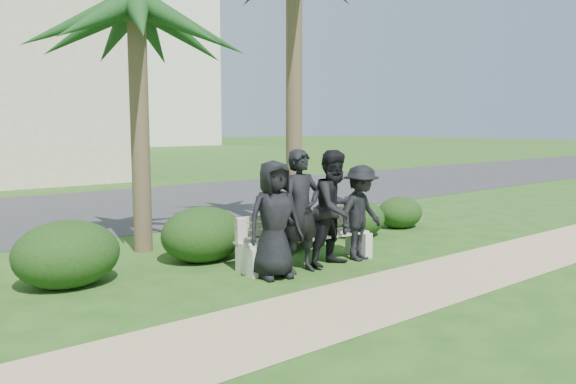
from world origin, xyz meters
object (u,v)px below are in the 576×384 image
(man_d, at_px, (361,213))
(man_b, at_px, (301,211))
(man_a, at_px, (274,219))
(man_c, at_px, (335,208))
(palm_left, at_px, (136,10))
(park_bench, at_px, (306,242))

(man_d, bearing_deg, man_b, 168.91)
(man_a, xyz_separation_m, man_c, (1.17, -0.02, 0.06))
(man_a, height_order, man_b, man_b)
(man_a, relative_size, man_d, 1.10)
(palm_left, bearing_deg, park_bench, -57.46)
(park_bench, height_order, man_b, man_b)
(park_bench, height_order, man_a, man_a)
(man_c, bearing_deg, man_a, 171.37)
(man_c, distance_m, man_d, 0.59)
(man_c, height_order, man_d, man_c)
(man_c, distance_m, palm_left, 4.68)
(man_b, bearing_deg, palm_left, 115.95)
(man_c, xyz_separation_m, man_d, (0.57, -0.00, -0.13))
(park_bench, distance_m, man_a, 1.04)
(man_c, xyz_separation_m, palm_left, (-1.91, 2.84, 3.20))
(man_b, distance_m, man_c, 0.67)
(park_bench, bearing_deg, man_d, -15.77)
(man_b, height_order, palm_left, palm_left)
(park_bench, xyz_separation_m, man_b, (-0.35, -0.30, 0.56))
(man_a, bearing_deg, park_bench, 30.02)
(park_bench, height_order, palm_left, palm_left)
(man_b, bearing_deg, park_bench, 42.77)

